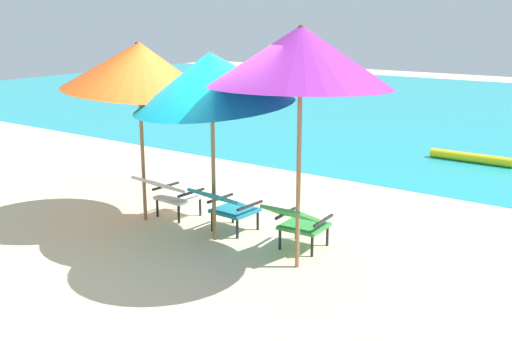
% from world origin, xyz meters
% --- Properties ---
extents(ground_plane, '(40.00, 40.00, 0.00)m').
position_xyz_m(ground_plane, '(0.00, 4.00, 0.00)').
color(ground_plane, beige).
extents(ocean_band, '(40.00, 18.00, 0.01)m').
position_xyz_m(ocean_band, '(0.00, 12.39, 0.00)').
color(ocean_band, teal).
rests_on(ocean_band, ground_plane).
extents(swim_buoy, '(1.60, 0.18, 0.18)m').
position_xyz_m(swim_buoy, '(1.35, 5.99, 0.10)').
color(swim_buoy, yellow).
rests_on(swim_buoy, ocean_band).
extents(lounge_chair_left, '(0.59, 0.91, 0.68)m').
position_xyz_m(lounge_chair_left, '(-1.08, 0.08, 0.40)').
color(lounge_chair_left, silver).
rests_on(lounge_chair_left, ground_plane).
extents(lounge_chair_center, '(0.59, 0.90, 0.68)m').
position_xyz_m(lounge_chair_center, '(-0.06, 0.08, 0.40)').
color(lounge_chair_center, teal).
rests_on(lounge_chair_center, ground_plane).
extents(lounge_chair_right, '(0.59, 0.91, 0.68)m').
position_xyz_m(lounge_chair_right, '(1.03, 0.08, 0.40)').
color(lounge_chair_right, '#338E3D').
rests_on(lounge_chair_right, ground_plane).
extents(beach_umbrella_left, '(2.62, 2.59, 2.54)m').
position_xyz_m(beach_umbrella_left, '(-1.35, -0.13, 2.13)').
color(beach_umbrella_left, olive).
rests_on(beach_umbrella_left, ground_plane).
extents(beach_umbrella_center, '(2.71, 2.74, 2.47)m').
position_xyz_m(beach_umbrella_center, '(-0.08, -0.14, 2.05)').
color(beach_umbrella_center, olive).
rests_on(beach_umbrella_center, ground_plane).
extents(beach_umbrella_right, '(2.38, 2.39, 2.73)m').
position_xyz_m(beach_umbrella_right, '(1.26, -0.30, 2.37)').
color(beach_umbrella_right, olive).
rests_on(beach_umbrella_right, ground_plane).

